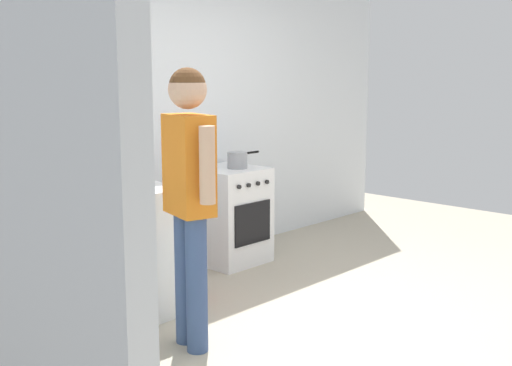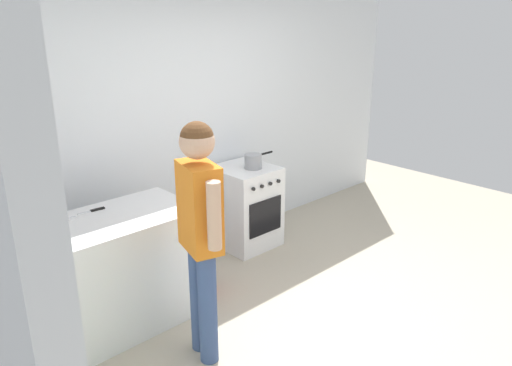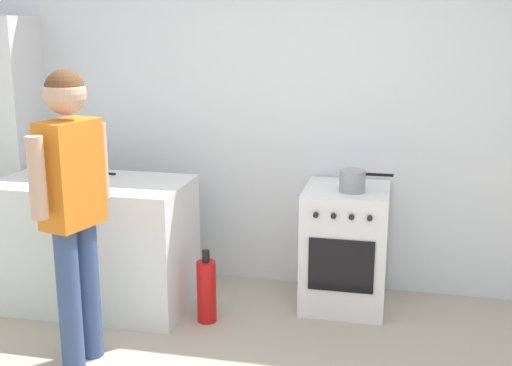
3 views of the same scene
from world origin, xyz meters
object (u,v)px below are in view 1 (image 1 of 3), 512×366
at_px(knife_utility, 27,197).
at_px(person, 189,182).
at_px(oven_left, 228,215).
at_px(pot, 238,160).
at_px(knife_paring, 62,189).
at_px(fire_extinguisher, 189,270).

xyz_separation_m(knife_utility, person, (0.56, -0.91, 0.13)).
bearing_deg(knife_utility, person, -58.35).
height_order(oven_left, person, person).
xyz_separation_m(pot, person, (-1.47, -1.06, 0.11)).
bearing_deg(oven_left, person, -141.31).
xyz_separation_m(oven_left, person, (-1.43, -1.15, 0.61)).
xyz_separation_m(pot, knife_paring, (-1.75, -0.08, -0.02)).
relative_size(knife_utility, person, 0.14).
bearing_deg(oven_left, fire_extinguisher, -151.22).
bearing_deg(oven_left, knife_utility, -173.41).
relative_size(knife_utility, fire_extinguisher, 0.49).
bearing_deg(pot, oven_left, 116.57).
bearing_deg(pot, person, -144.13).
relative_size(pot, knife_utility, 1.46).
bearing_deg(person, knife_paring, 106.07).
bearing_deg(person, fire_extinguisher, 50.00).
bearing_deg(knife_utility, knife_paring, 12.80).
relative_size(knife_paring, knife_utility, 0.87).
relative_size(oven_left, knife_utility, 3.49).
xyz_separation_m(oven_left, knife_paring, (-1.71, -0.17, 0.48)).
distance_m(pot, knife_paring, 1.75).
relative_size(pot, person, 0.21).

